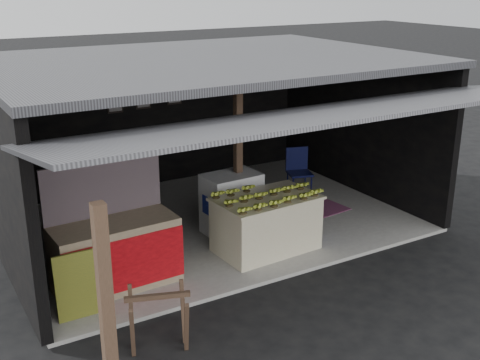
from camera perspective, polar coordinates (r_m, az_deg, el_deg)
ground at (r=9.16m, az=4.28°, el=-9.36°), size 80.00×80.00×0.00m
concrete_slab at (r=11.08m, az=-3.10°, el=-3.96°), size 7.00×5.00×0.06m
shophouse at (r=10.73m, az=-4.07°, el=6.86°), size 7.40×7.29×3.02m
banana_table at (r=9.75m, az=2.49°, el=-4.14°), size 1.70×1.10×0.91m
banana_pile at (r=9.55m, az=2.54°, el=-1.14°), size 1.57×0.99×0.18m
white_crate at (r=10.39m, az=-0.81°, el=-2.22°), size 0.98×0.70×1.05m
neighbor_stall at (r=8.80m, az=-11.76°, el=-6.61°), size 1.79×0.86×1.81m
green_signboard at (r=8.17m, az=-15.07°, el=-9.62°), size 0.61×0.11×0.91m
sawhorse at (r=7.40m, az=-7.76°, el=-12.58°), size 0.86×0.85×0.76m
water_barrel at (r=10.28m, az=6.28°, el=-4.32°), size 0.32×0.32×0.48m
plastic_chair at (r=12.21m, az=5.54°, el=1.20°), size 0.58×0.58×0.98m
magenta_rug at (r=11.58m, az=6.20°, el=-2.83°), size 1.60×1.15×0.01m
picture_frames at (r=12.56m, az=-9.05°, el=7.64°), size 1.62×0.04×0.46m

